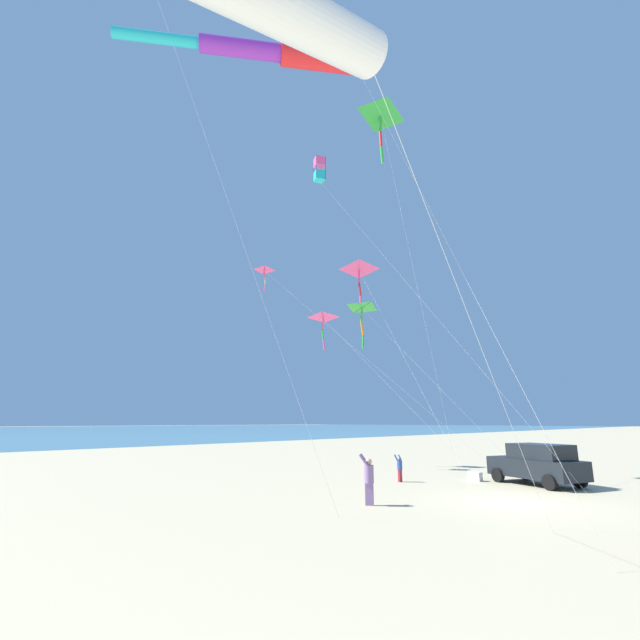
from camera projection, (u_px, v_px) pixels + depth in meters
The scene contains 12 objects.
ground_plane at pixel (517, 503), 15.96m from camera, with size 600.00×600.00×0.00m, color #C6B58C.
parked_car at pixel (537, 464), 20.53m from camera, with size 4.68×3.37×1.85m.
cooler_box at pixel (475, 477), 21.80m from camera, with size 0.62×0.42×0.42m.
person_adult_flyer at pixel (369, 477), 15.65m from camera, with size 0.62×0.58×1.74m.
person_bystander_far at pixel (400, 467), 21.60m from camera, with size 0.30×0.38×1.30m.
kite_box_purple_drifting at pixel (320, 170), 27.88m from camera, with size 12.43×3.77×19.24m.
kite_delta_black_fish_shape at pixel (362, 308), 27.61m from camera, with size 9.20×3.25×10.19m.
kite_delta_striped_overhead at pixel (359, 270), 29.59m from camera, with size 8.99×3.18×13.31m.
kite_delta_small_distant at pixel (265, 271), 30.49m from camera, with size 13.70×6.59×13.34m.
kite_windsock_blue_topmost at pixel (278, 53), 14.27m from camera, with size 9.96×7.35×15.00m.
kite_delta_magenta_far_left at pixel (380, 117), 25.23m from camera, with size 2.09×5.90×20.54m.
kite_delta_yellow_midlevel at pixel (323, 318), 31.36m from camera, with size 10.47×3.09×10.46m.
Camera 1 is at (-6.65, 17.24, 2.88)m, focal length 24.74 mm.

